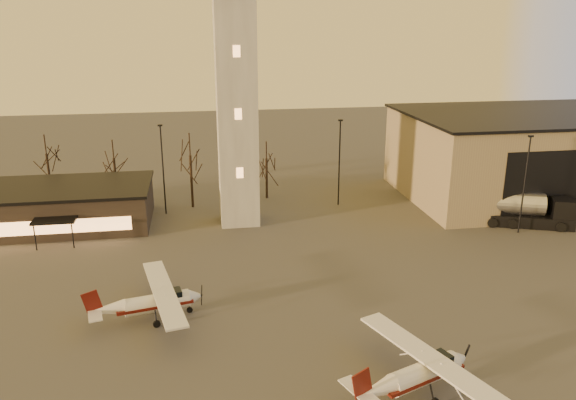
{
  "coord_description": "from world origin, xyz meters",
  "views": [
    {
      "loc": [
        -4.19,
        -27.33,
        20.73
      ],
      "look_at": [
        2.49,
        13.0,
        7.68
      ],
      "focal_mm": 35.0,
      "sensor_mm": 36.0,
      "label": 1
    }
  ],
  "objects": [
    {
      "name": "ground",
      "position": [
        0.0,
        0.0,
        0.0
      ],
      "size": [
        220.0,
        220.0,
        0.0
      ],
      "primitive_type": "plane",
      "color": "#454240",
      "rests_on": "ground"
    },
    {
      "name": "control_tower",
      "position": [
        0.0,
        30.0,
        16.33
      ],
      "size": [
        6.8,
        6.8,
        32.6
      ],
      "color": "gray",
      "rests_on": "ground"
    },
    {
      "name": "hangar",
      "position": [
        36.0,
        33.98,
        5.15
      ],
      "size": [
        30.6,
        20.6,
        10.3
      ],
      "color": "#887A59",
      "rests_on": "ground"
    },
    {
      "name": "terminal",
      "position": [
        -21.99,
        31.98,
        2.16
      ],
      "size": [
        25.4,
        12.2,
        4.3
      ],
      "color": "black",
      "rests_on": "ground"
    },
    {
      "name": "light_poles",
      "position": [
        0.5,
        31.0,
        5.41
      ],
      "size": [
        58.5,
        12.25,
        10.14
      ],
      "color": "black",
      "rests_on": "ground"
    },
    {
      "name": "tree_row",
      "position": [
        -13.7,
        39.16,
        5.94
      ],
      "size": [
        37.2,
        9.2,
        8.8
      ],
      "color": "black",
      "rests_on": "ground"
    },
    {
      "name": "cessna_front",
      "position": [
        8.26,
        -1.07,
        1.08
      ],
      "size": [
        9.18,
        11.16,
        3.15
      ],
      "rotation": [
        0.0,
        0.0,
        0.37
      ],
      "color": "silver",
      "rests_on": "ground"
    },
    {
      "name": "cessna_rear",
      "position": [
        -7.46,
        10.22,
        1.05
      ],
      "size": [
        8.84,
        11.12,
        3.06
      ],
      "rotation": [
        0.0,
        0.0,
        0.21
      ],
      "color": "silver",
      "rests_on": "ground"
    },
    {
      "name": "fuel_truck",
      "position": [
        29.75,
        24.01,
        1.41
      ],
      "size": [
        9.94,
        5.91,
        3.56
      ],
      "rotation": [
        0.0,
        0.0,
        -0.36
      ],
      "color": "black",
      "rests_on": "ground"
    }
  ]
}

